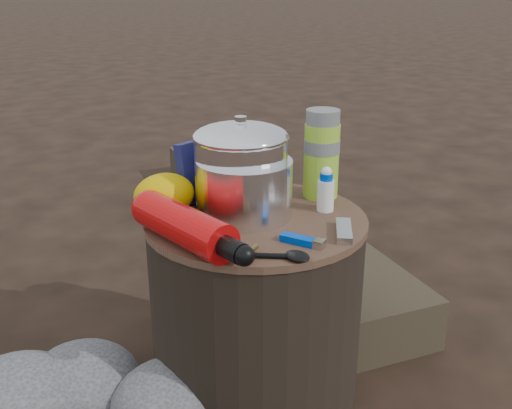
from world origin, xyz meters
TOP-DOWN VIEW (x-y plane):
  - ground at (0.00, 0.00)m, footprint 60.00×60.00m
  - stump at (0.00, 0.00)m, footprint 0.49×0.49m
  - log_main at (0.58, 0.71)m, footprint 0.75×1.80m
  - log_small at (0.60, 0.70)m, footprint 0.68×1.04m
  - foil_windscreen at (-0.01, 0.02)m, footprint 0.21×0.21m
  - camping_pot at (-0.01, 0.05)m, footprint 0.21×0.21m
  - fuel_bottle at (-0.20, -0.03)m, footprint 0.11×0.33m
  - thermos at (0.21, 0.02)m, footprint 0.08×0.08m
  - travel_mug at (0.10, 0.13)m, footprint 0.08×0.08m
  - stuff_sack at (-0.15, 0.13)m, footprint 0.14×0.11m
  - food_pouch at (-0.04, 0.17)m, footprint 0.12×0.05m
  - lighter at (-0.02, -0.16)m, footprint 0.06×0.09m
  - multitool at (0.09, -0.19)m, footprint 0.10×0.10m
  - spork at (-0.12, -0.17)m, footprint 0.15×0.13m
  - squeeze_bottle at (0.15, -0.06)m, footprint 0.04×0.04m

SIDE VIEW (x-z plane):
  - ground at x=0.00m, z-range 0.00..0.00m
  - log_small at x=0.60m, z-range 0.00..0.09m
  - log_main at x=0.58m, z-range 0.00..0.15m
  - stump at x=0.00m, z-range 0.00..0.45m
  - spork at x=-0.12m, z-range 0.45..0.46m
  - multitool at x=0.09m, z-range 0.45..0.47m
  - lighter at x=-0.02m, z-range 0.45..0.47m
  - fuel_bottle at x=-0.20m, z-range 0.45..0.53m
  - squeeze_bottle at x=0.15m, z-range 0.45..0.54m
  - stuff_sack at x=-0.15m, z-range 0.45..0.55m
  - travel_mug at x=0.10m, z-range 0.45..0.58m
  - foil_windscreen at x=-0.01m, z-range 0.45..0.58m
  - food_pouch at x=-0.04m, z-range 0.45..0.59m
  - camping_pot at x=-0.01m, z-range 0.45..0.66m
  - thermos at x=0.21m, z-range 0.45..0.66m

